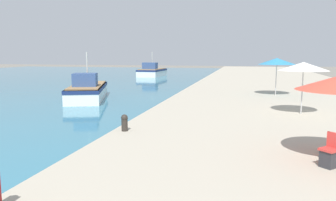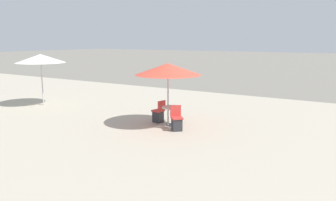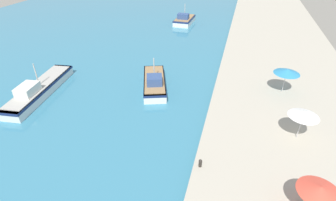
% 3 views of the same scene
% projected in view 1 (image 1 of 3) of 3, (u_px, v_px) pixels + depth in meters
% --- Properties ---
extents(quay_promenade, '(16.00, 90.00, 0.51)m').
position_uv_depth(quay_promenade, '(272.00, 83.00, 36.39)').
color(quay_promenade, '#B2A893').
rests_on(quay_promenade, ground_plane).
extents(fishing_boat_mid, '(4.74, 7.79, 3.62)m').
position_uv_depth(fishing_boat_mid, '(88.00, 90.00, 25.11)').
color(fishing_boat_mid, white).
rests_on(fishing_boat_mid, water_basin).
extents(fishing_boat_far, '(3.32, 6.55, 3.83)m').
position_uv_depth(fishing_boat_far, '(152.00, 71.00, 51.45)').
color(fishing_boat_far, white).
rests_on(fishing_boat_far, water_basin).
extents(cafe_umbrella_white, '(2.43, 2.43, 2.58)m').
position_uv_depth(cafe_umbrella_white, '(304.00, 66.00, 16.07)').
color(cafe_umbrella_white, '#B7B7B7').
rests_on(cafe_umbrella_white, quay_promenade).
extents(cafe_umbrella_striped, '(2.66, 2.66, 2.70)m').
position_uv_depth(cafe_umbrella_striped, '(277.00, 61.00, 23.67)').
color(cafe_umbrella_striped, '#B7B7B7').
rests_on(cafe_umbrella_striped, quay_promenade).
extents(cafe_chair_left, '(0.59, 0.59, 0.91)m').
position_uv_depth(cafe_chair_left, '(329.00, 155.00, 8.59)').
color(cafe_chair_left, '#2D2D33').
rests_on(cafe_chair_left, quay_promenade).
extents(mooring_bollard, '(0.26, 0.26, 0.65)m').
position_uv_depth(mooring_bollard, '(125.00, 122.00, 12.68)').
color(mooring_bollard, '#2D2823').
rests_on(mooring_bollard, quay_promenade).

